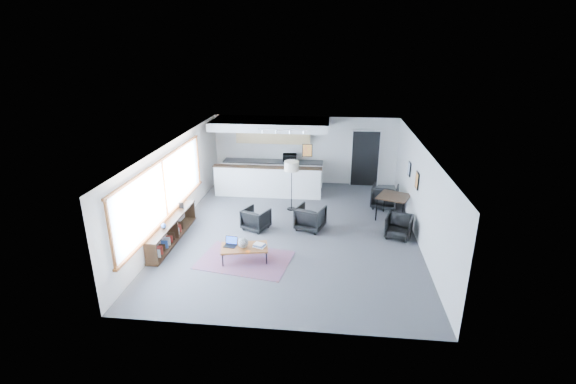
# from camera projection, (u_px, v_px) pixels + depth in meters

# --- Properties ---
(room) EXTENTS (7.02, 9.02, 2.62)m
(room) POSITION_uv_depth(u_px,v_px,m) (294.00, 189.00, 11.87)
(room) COLOR #4B4B4D
(room) RESTS_ON ground
(window) EXTENTS (0.10, 5.95, 1.66)m
(window) POSITION_uv_depth(u_px,v_px,m) (164.00, 190.00, 11.33)
(window) COLOR #8CBFFF
(window) RESTS_ON room
(console) EXTENTS (0.35, 3.00, 0.80)m
(console) POSITION_uv_depth(u_px,v_px,m) (172.00, 230.00, 11.56)
(console) COLOR #301E10
(console) RESTS_ON floor
(kitchenette) EXTENTS (4.20, 1.96, 2.60)m
(kitchenette) POSITION_uv_depth(u_px,v_px,m) (271.00, 152.00, 15.43)
(kitchenette) COLOR white
(kitchenette) RESTS_ON floor
(doorway) EXTENTS (1.10, 0.12, 2.15)m
(doorway) POSITION_uv_depth(u_px,v_px,m) (365.00, 158.00, 15.84)
(doorway) COLOR black
(doorway) RESTS_ON room
(track_light) EXTENTS (1.60, 0.07, 0.15)m
(track_light) POSITION_uv_depth(u_px,v_px,m) (283.00, 130.00, 13.56)
(track_light) COLOR silver
(track_light) RESTS_ON room
(wall_art_lower) EXTENTS (0.03, 0.38, 0.48)m
(wall_art_lower) POSITION_uv_depth(u_px,v_px,m) (417.00, 180.00, 11.80)
(wall_art_lower) COLOR black
(wall_art_lower) RESTS_ON room
(wall_art_upper) EXTENTS (0.03, 0.34, 0.44)m
(wall_art_upper) POSITION_uv_depth(u_px,v_px,m) (409.00, 169.00, 13.04)
(wall_art_upper) COLOR black
(wall_art_upper) RESTS_ON room
(kilim_rug) EXTENTS (2.49, 1.90, 0.01)m
(kilim_rug) POSITION_uv_depth(u_px,v_px,m) (245.00, 260.00, 10.65)
(kilim_rug) COLOR #62384C
(kilim_rug) RESTS_ON floor
(coffee_table) EXTENTS (1.28, 0.86, 0.38)m
(coffee_table) POSITION_uv_depth(u_px,v_px,m) (244.00, 248.00, 10.53)
(coffee_table) COLOR brown
(coffee_table) RESTS_ON floor
(laptop) EXTENTS (0.34, 0.29, 0.22)m
(laptop) POSITION_uv_depth(u_px,v_px,m) (231.00, 243.00, 10.57)
(laptop) COLOR black
(laptop) RESTS_ON coffee_table
(ceramic_pot) EXTENTS (0.26, 0.26, 0.26)m
(ceramic_pot) POSITION_uv_depth(u_px,v_px,m) (243.00, 243.00, 10.43)
(ceramic_pot) COLOR gray
(ceramic_pot) RESTS_ON coffee_table
(book_stack) EXTENTS (0.35, 0.31, 0.09)m
(book_stack) POSITION_uv_depth(u_px,v_px,m) (259.00, 245.00, 10.51)
(book_stack) COLOR silver
(book_stack) RESTS_ON coffee_table
(coaster) EXTENTS (0.13, 0.13, 0.01)m
(coaster) POSITION_uv_depth(u_px,v_px,m) (248.00, 251.00, 10.28)
(coaster) COLOR #E5590C
(coaster) RESTS_ON coffee_table
(armchair_left) EXTENTS (0.88, 0.86, 0.70)m
(armchair_left) POSITION_uv_depth(u_px,v_px,m) (256.00, 218.00, 12.30)
(armchair_left) COLOR black
(armchair_left) RESTS_ON floor
(armchair_right) EXTENTS (0.96, 0.93, 0.78)m
(armchair_right) POSITION_uv_depth(u_px,v_px,m) (310.00, 217.00, 12.29)
(armchair_right) COLOR black
(armchair_right) RESTS_ON floor
(floor_lamp) EXTENTS (0.59, 0.59, 1.65)m
(floor_lamp) POSITION_uv_depth(u_px,v_px,m) (292.00, 168.00, 13.36)
(floor_lamp) COLOR black
(floor_lamp) RESTS_ON floor
(dining_table) EXTENTS (1.19, 1.19, 0.76)m
(dining_table) POSITION_uv_depth(u_px,v_px,m) (394.00, 198.00, 12.91)
(dining_table) COLOR #301E10
(dining_table) RESTS_ON floor
(dining_chair_near) EXTENTS (0.73, 0.71, 0.61)m
(dining_chair_near) POSITION_uv_depth(u_px,v_px,m) (399.00, 227.00, 11.80)
(dining_chair_near) COLOR black
(dining_chair_near) RESTS_ON floor
(dining_chair_far) EXTENTS (0.83, 0.80, 0.72)m
(dining_chair_far) POSITION_uv_depth(u_px,v_px,m) (385.00, 197.00, 13.91)
(dining_chair_far) COLOR black
(dining_chair_far) RESTS_ON floor
(microwave) EXTENTS (0.54, 0.33, 0.35)m
(microwave) POSITION_uv_depth(u_px,v_px,m) (290.00, 157.00, 15.87)
(microwave) COLOR black
(microwave) RESTS_ON kitchenette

